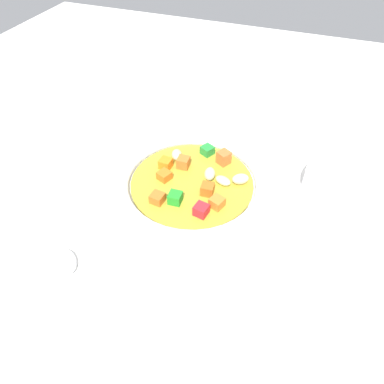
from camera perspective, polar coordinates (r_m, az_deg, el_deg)
name	(u,v)px	position (r cm, az deg, el deg)	size (l,w,h in cm)	color
ground_plane	(192,208)	(50.30, 0.00, -2.65)	(140.00, 140.00, 2.00)	silver
soup_bowl_main	(192,190)	(47.64, 0.02, 0.36)	(19.81, 19.81, 6.09)	white
spoon	(59,233)	(48.71, -20.89, -6.21)	(16.36, 16.98, 1.06)	silver
side_bowl_small	(354,187)	(54.35, 24.93, 0.77)	(13.99, 13.99, 3.54)	white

